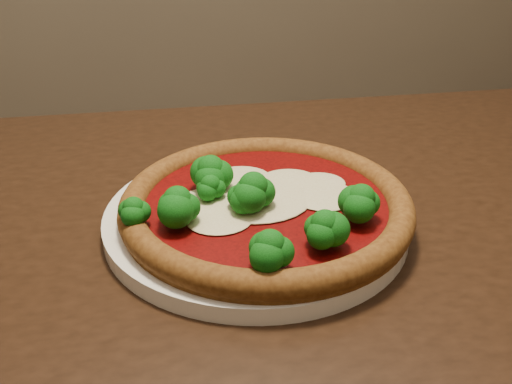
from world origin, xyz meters
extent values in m
cube|color=black|center=(-0.13, -0.17, 0.73)|extent=(1.22, 0.79, 0.04)
cylinder|color=black|center=(0.43, 0.11, 0.35)|extent=(0.06, 0.06, 0.71)
cylinder|color=white|center=(-0.12, -0.19, 0.76)|extent=(0.32, 0.32, 0.02)
cylinder|color=brown|center=(-0.11, -0.20, 0.77)|extent=(0.30, 0.30, 0.01)
torus|color=brown|center=(-0.11, -0.20, 0.78)|extent=(0.31, 0.31, 0.03)
cylinder|color=#610404|center=(-0.11, -0.20, 0.78)|extent=(0.26, 0.26, 0.00)
ellipsoid|color=beige|center=(-0.17, -0.19, 0.78)|extent=(0.08, 0.07, 0.01)
ellipsoid|color=beige|center=(-0.08, -0.16, 0.78)|extent=(0.07, 0.06, 0.01)
ellipsoid|color=beige|center=(-0.05, -0.20, 0.78)|extent=(0.07, 0.06, 0.01)
ellipsoid|color=beige|center=(-0.16, -0.14, 0.78)|extent=(0.04, 0.04, 0.00)
ellipsoid|color=beige|center=(-0.17, -0.22, 0.78)|extent=(0.07, 0.06, 0.01)
ellipsoid|color=beige|center=(-0.05, -0.17, 0.78)|extent=(0.06, 0.05, 0.00)
ellipsoid|color=beige|center=(-0.13, -0.14, 0.78)|extent=(0.07, 0.07, 0.01)
ellipsoid|color=beige|center=(-0.12, -0.19, 0.78)|extent=(0.11, 0.10, 0.01)
ellipsoid|color=#127517|center=(-0.21, -0.22, 0.81)|extent=(0.05, 0.05, 0.04)
ellipsoid|color=#127517|center=(-0.25, -0.22, 0.80)|extent=(0.04, 0.04, 0.03)
ellipsoid|color=#127517|center=(-0.09, -0.29, 0.81)|extent=(0.05, 0.05, 0.04)
ellipsoid|color=#127517|center=(-0.13, -0.21, 0.81)|extent=(0.05, 0.05, 0.04)
ellipsoid|color=#127517|center=(-0.17, -0.19, 0.80)|extent=(0.04, 0.04, 0.03)
ellipsoid|color=#127517|center=(-0.14, -0.21, 0.80)|extent=(0.04, 0.04, 0.03)
ellipsoid|color=#127517|center=(-0.14, -0.31, 0.81)|extent=(0.05, 0.05, 0.04)
ellipsoid|color=#127517|center=(-0.17, -0.17, 0.81)|extent=(0.05, 0.05, 0.04)
ellipsoid|color=#127517|center=(-0.04, -0.26, 0.81)|extent=(0.05, 0.05, 0.04)
camera|label=1|loc=(-0.24, -0.70, 1.08)|focal=40.00mm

